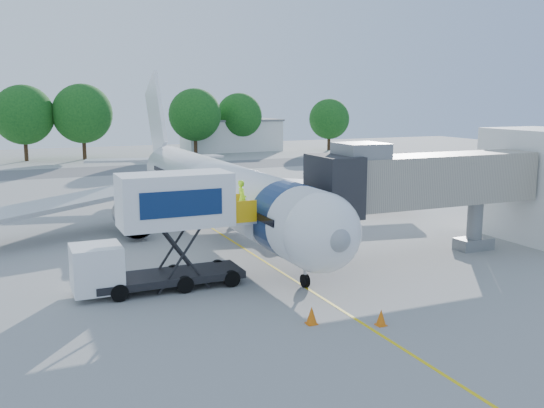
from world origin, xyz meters
name	(u,v)px	position (x,y,z in m)	size (l,w,h in m)	color
ground	(236,244)	(0.00, 0.00, 0.00)	(160.00, 160.00, 0.00)	#9C9C99
guidance_line	(236,244)	(0.00, 0.00, 0.01)	(0.15, 70.00, 0.01)	yellow
taxiway_strip	(120,170)	(0.00, 42.00, 0.00)	(120.00, 10.00, 0.01)	#59595B
aircraft	(215,188)	(0.00, 4.12, 2.95)	(34.17, 37.73, 11.35)	white
jet_bridge	(414,182)	(7.99, -7.00, 4.34)	(13.90, 3.20, 6.60)	#A19B89
catering_hiloader	(162,232)	(-6.26, -7.00, 2.76)	(8.50, 2.44, 5.50)	black
ground_tug	(443,343)	(0.50, -18.94, 0.75)	(3.92, 2.73, 1.42)	white
safety_cone_a	(312,316)	(-1.91, -13.89, 0.35)	(0.46, 0.46, 0.74)	orange
safety_cone_b	(381,318)	(0.56, -15.13, 0.32)	(0.43, 0.43, 0.68)	orange
outbuilding_right	(231,135)	(22.00, 62.00, 2.66)	(16.40, 7.40, 5.30)	silver
tree_c	(24,115)	(-10.28, 58.33, 6.51)	(8.41, 8.41, 10.72)	#382314
tree_d	(82,114)	(-2.41, 57.35, 6.62)	(8.55, 8.55, 10.90)	#382314
tree_e	(195,115)	(14.24, 56.91, 6.27)	(8.10, 8.10, 10.33)	#382314
tree_f	(239,116)	(22.83, 60.35, 5.86)	(7.58, 7.58, 9.66)	#382314
tree_g	(329,119)	(37.83, 56.82, 5.29)	(6.84, 6.84, 8.72)	#382314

